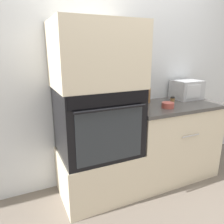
{
  "coord_description": "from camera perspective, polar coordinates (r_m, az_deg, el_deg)",
  "views": [
    {
      "loc": [
        -1.09,
        -1.56,
        1.45
      ],
      "look_at": [
        -0.27,
        0.21,
        0.9
      ],
      "focal_mm": 35.0,
      "sensor_mm": 36.0,
      "label": 1
    }
  ],
  "objects": [
    {
      "name": "knife_block",
      "position": [
        2.5,
        8.21,
        4.45
      ],
      "size": [
        0.11,
        0.12,
        0.22
      ],
      "color": "olive",
      "rests_on": "counter_unit"
    },
    {
      "name": "ground_plane",
      "position": [
        2.4,
        8.61,
        -21.62
      ],
      "size": [
        12.0,
        12.0,
        0.0
      ],
      "primitive_type": "plane",
      "color": "#6B6056"
    },
    {
      "name": "counter_unit",
      "position": [
        2.66,
        14.83,
        -7.05
      ],
      "size": [
        1.05,
        0.63,
        0.88
      ],
      "color": "beige",
      "rests_on": "ground_plane"
    },
    {
      "name": "wall_oven",
      "position": [
        2.09,
        -3.76,
        -2.3
      ],
      "size": [
        0.74,
        0.64,
        0.65
      ],
      "color": "black",
      "rests_on": "oven_cabinet_base"
    },
    {
      "name": "oven_cabinet_base",
      "position": [
        2.33,
        -3.54,
        -15.5
      ],
      "size": [
        0.76,
        0.6,
        0.48
      ],
      "color": "beige",
      "rests_on": "ground_plane"
    },
    {
      "name": "condiment_jar_mid",
      "position": [
        2.57,
        15.51,
        3.09
      ],
      "size": [
        0.05,
        0.05,
        0.07
      ],
      "color": "brown",
      "rests_on": "counter_unit"
    },
    {
      "name": "microwave",
      "position": [
        2.82,
        18.9,
        5.55
      ],
      "size": [
        0.33,
        0.28,
        0.22
      ],
      "color": "#B2B5BA",
      "rests_on": "counter_unit"
    },
    {
      "name": "condiment_jar_near",
      "position": [
        2.35,
        5.88,
        2.6
      ],
      "size": [
        0.05,
        0.05,
        0.08
      ],
      "color": "#427047",
      "rests_on": "counter_unit"
    },
    {
      "name": "bowl",
      "position": [
        2.33,
        14.38,
        1.76
      ],
      "size": [
        0.13,
        0.13,
        0.06
      ],
      "color": "#B24C42",
      "rests_on": "counter_unit"
    },
    {
      "name": "wall_back",
      "position": [
        2.46,
        1.62,
        11.15
      ],
      "size": [
        8.0,
        0.05,
        2.5
      ],
      "color": "silver",
      "rests_on": "ground_plane"
    },
    {
      "name": "oven_cabinet_upper",
      "position": [
        1.99,
        -4.13,
        14.59
      ],
      "size": [
        0.76,
        0.6,
        0.57
      ],
      "color": "beige",
      "rests_on": "wall_oven"
    },
    {
      "name": "condiment_jar_far",
      "position": [
        2.36,
        8.57,
        2.53
      ],
      "size": [
        0.05,
        0.05,
        0.08
      ],
      "color": "silver",
      "rests_on": "counter_unit"
    }
  ]
}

